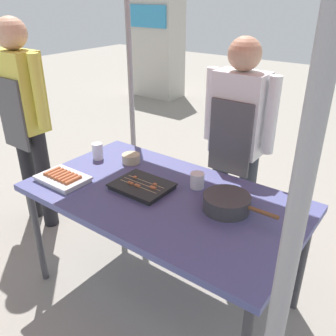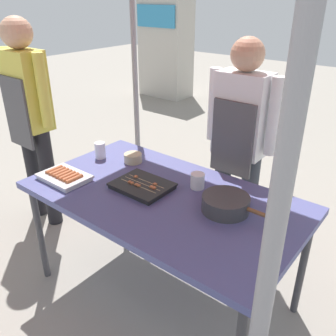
% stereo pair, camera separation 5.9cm
% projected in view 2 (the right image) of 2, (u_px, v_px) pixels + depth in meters
% --- Properties ---
extents(ground_plane, '(18.00, 18.00, 0.00)m').
position_uv_depth(ground_plane, '(163.00, 291.00, 2.41)').
color(ground_plane, gray).
extents(stall_table, '(1.60, 0.90, 0.75)m').
position_uv_depth(stall_table, '(163.00, 202.00, 2.11)').
color(stall_table, '#4C518C').
rests_on(stall_table, ground).
extents(tray_grilled_sausages, '(0.31, 0.22, 0.05)m').
position_uv_depth(tray_grilled_sausages, '(64.00, 176.00, 2.24)').
color(tray_grilled_sausages, silver).
rests_on(tray_grilled_sausages, stall_table).
extents(tray_meat_skewers, '(0.33, 0.26, 0.04)m').
position_uv_depth(tray_meat_skewers, '(142.00, 186.00, 2.14)').
color(tray_meat_skewers, black).
rests_on(tray_meat_skewers, stall_table).
extents(cooking_wok, '(0.41, 0.25, 0.09)m').
position_uv_depth(cooking_wok, '(226.00, 203.00, 1.91)').
color(cooking_wok, '#38383A').
rests_on(cooking_wok, stall_table).
extents(condiment_bowl, '(0.12, 0.12, 0.06)m').
position_uv_depth(condiment_bowl, '(133.00, 158.00, 2.47)').
color(condiment_bowl, '#BFB28C').
rests_on(condiment_bowl, stall_table).
extents(drink_cup_near_edge, '(0.08, 0.08, 0.09)m').
position_uv_depth(drink_cup_near_edge, '(198.00, 181.00, 2.13)').
color(drink_cup_near_edge, white).
rests_on(drink_cup_near_edge, stall_table).
extents(drink_cup_by_wok, '(0.07, 0.07, 0.11)m').
position_uv_depth(drink_cup_by_wok, '(100.00, 150.00, 2.52)').
color(drink_cup_by_wok, white).
rests_on(drink_cup_by_wok, stall_table).
extents(vendor_woman, '(0.52, 0.23, 1.56)m').
position_uv_depth(vendor_woman, '(240.00, 136.00, 2.45)').
color(vendor_woman, '#333842').
rests_on(vendor_woman, ground).
extents(customer_nearby, '(0.52, 0.23, 1.66)m').
position_uv_depth(customer_nearby, '(29.00, 110.00, 2.78)').
color(customer_nearby, black).
rests_on(customer_nearby, ground).
extents(neighbor_stall_left, '(0.92, 0.54, 1.78)m').
position_uv_depth(neighbor_stall_left, '(166.00, 47.00, 6.59)').
color(neighbor_stall_left, '#B7B2A8').
rests_on(neighbor_stall_left, ground).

